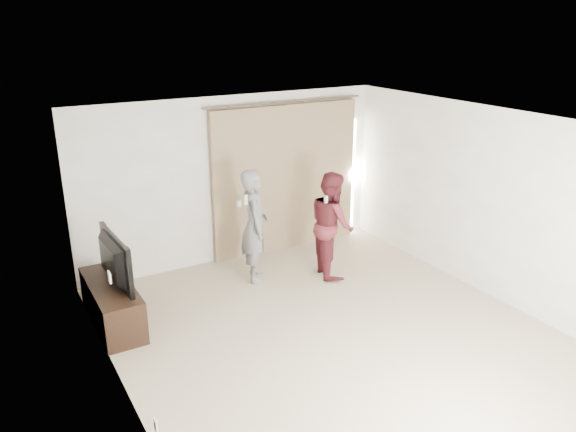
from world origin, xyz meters
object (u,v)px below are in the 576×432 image
at_px(person_man, 254,226).
at_px(tv, 107,261).
at_px(tv_console, 112,304).
at_px(person_woman, 332,224).

bearing_deg(person_man, tv, -173.01).
bearing_deg(tv_console, person_man, 6.99).
distance_m(tv_console, tv, 0.60).
xyz_separation_m(tv, person_woman, (3.23, -0.14, -0.07)).
relative_size(tv, person_woman, 0.70).
distance_m(tv, person_woman, 3.24).
relative_size(tv_console, tv, 1.28).
bearing_deg(tv_console, person_woman, -2.53).
height_order(tv_console, tv, tv).
xyz_separation_m(tv, person_man, (2.16, 0.26, -0.03)).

